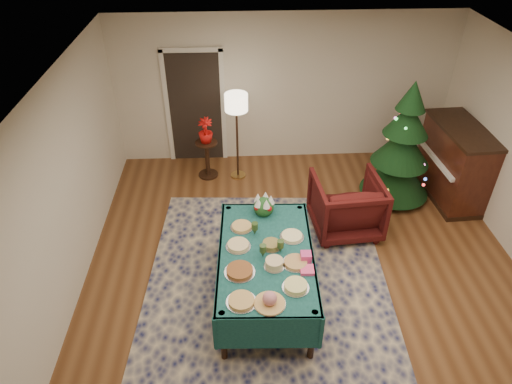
{
  "coord_description": "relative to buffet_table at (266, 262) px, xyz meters",
  "views": [
    {
      "loc": [
        -0.9,
        -4.13,
        4.56
      ],
      "look_at": [
        -0.64,
        0.89,
        0.99
      ],
      "focal_mm": 32.0,
      "sensor_mm": 36.0,
      "label": 1
    }
  ],
  "objects": [
    {
      "name": "room_shell",
      "position": [
        0.57,
        0.09,
        0.73
      ],
      "size": [
        7.0,
        7.0,
        7.0
      ],
      "color": "#593319",
      "rests_on": "ground"
    },
    {
      "name": "doorway",
      "position": [
        -1.03,
        3.57,
        0.47
      ],
      "size": [
        1.08,
        0.04,
        2.16
      ],
      "color": "black",
      "rests_on": "ground"
    },
    {
      "name": "rug",
      "position": [
        0.04,
        0.07,
        -0.61
      ],
      "size": [
        3.44,
        4.38,
        0.02
      ],
      "primitive_type": "cube",
      "rotation": [
        0.0,
        0.0,
        -0.06
      ],
      "color": "#121744",
      "rests_on": "ground"
    },
    {
      "name": "buffet_table",
      "position": [
        0.0,
        0.0,
        0.0
      ],
      "size": [
        1.26,
        2.05,
        0.78
      ],
      "color": "black",
      "rests_on": "ground"
    },
    {
      "name": "platter_0",
      "position": [
        -0.32,
        -0.75,
        0.18
      ],
      "size": [
        0.33,
        0.33,
        0.05
      ],
      "color": "silver",
      "rests_on": "buffet_table"
    },
    {
      "name": "platter_1",
      "position": [
        -0.02,
        -0.79,
        0.22
      ],
      "size": [
        0.35,
        0.35,
        0.17
      ],
      "color": "silver",
      "rests_on": "buffet_table"
    },
    {
      "name": "platter_2",
      "position": [
        0.29,
        -0.58,
        0.18
      ],
      "size": [
        0.3,
        0.3,
        0.06
      ],
      "color": "silver",
      "rests_on": "buffet_table"
    },
    {
      "name": "platter_3",
      "position": [
        -0.32,
        -0.31,
        0.18
      ],
      "size": [
        0.36,
        0.36,
        0.05
      ],
      "color": "silver",
      "rests_on": "buffet_table"
    },
    {
      "name": "platter_4",
      "position": [
        0.08,
        -0.24,
        0.21
      ],
      "size": [
        0.24,
        0.24,
        0.11
      ],
      "color": "silver",
      "rests_on": "buffet_table"
    },
    {
      "name": "platter_5",
      "position": [
        0.33,
        -0.2,
        0.17
      ],
      "size": [
        0.32,
        0.32,
        0.04
      ],
      "color": "silver",
      "rests_on": "buffet_table"
    },
    {
      "name": "platter_6",
      "position": [
        -0.33,
        0.13,
        0.18
      ],
      "size": [
        0.31,
        0.31,
        0.05
      ],
      "color": "silver",
      "rests_on": "buffet_table"
    },
    {
      "name": "platter_7",
      "position": [
        0.07,
        0.1,
        0.19
      ],
      "size": [
        0.25,
        0.25,
        0.07
      ],
      "color": "silver",
      "rests_on": "buffet_table"
    },
    {
      "name": "platter_8",
      "position": [
        0.34,
        0.26,
        0.17
      ],
      "size": [
        0.3,
        0.3,
        0.04
      ],
      "color": "silver",
      "rests_on": "buffet_table"
    },
    {
      "name": "platter_9",
      "position": [
        -0.28,
        0.49,
        0.17
      ],
      "size": [
        0.3,
        0.3,
        0.04
      ],
      "color": "silver",
      "rests_on": "buffet_table"
    },
    {
      "name": "goblet_0",
      "position": [
        -0.12,
        0.35,
        0.25
      ],
      "size": [
        0.08,
        0.08,
        0.18
      ],
      "color": "#2D471E",
      "rests_on": "buffet_table"
    },
    {
      "name": "goblet_1",
      "position": [
        0.17,
        0.0,
        0.25
      ],
      "size": [
        0.08,
        0.08,
        0.18
      ],
      "color": "#2D471E",
      "rests_on": "buffet_table"
    },
    {
      "name": "goblet_2",
      "position": [
        -0.04,
        -0.06,
        0.25
      ],
      "size": [
        0.08,
        0.08,
        0.18
      ],
      "color": "#2D471E",
      "rests_on": "buffet_table"
    },
    {
      "name": "napkin_stack",
      "position": [
        0.45,
        -0.33,
        0.18
      ],
      "size": [
        0.16,
        0.16,
        0.04
      ],
      "primitive_type": "cube",
      "rotation": [
        0.0,
        0.0,
        -0.04
      ],
      "color": "#FB4580",
      "rests_on": "buffet_table"
    },
    {
      "name": "gift_box",
      "position": [
        0.46,
        -0.14,
        0.21
      ],
      "size": [
        0.13,
        0.13,
        0.1
      ],
      "primitive_type": "cube",
      "rotation": [
        0.0,
        0.0,
        -0.04
      ],
      "color": "#D93C88",
      "rests_on": "buffet_table"
    },
    {
      "name": "centerpiece",
      "position": [
        0.02,
        0.78,
        0.29
      ],
      "size": [
        0.28,
        0.28,
        0.32
      ],
      "color": "#1E4C1E",
      "rests_on": "buffet_table"
    },
    {
      "name": "armchair",
      "position": [
        1.3,
        1.32,
        -0.13
      ],
      "size": [
        1.04,
        0.98,
        1.0
      ],
      "primitive_type": "imported",
      "rotation": [
        0.0,
        0.0,
        3.22
      ],
      "color": "#400E0D",
      "rests_on": "ground"
    },
    {
      "name": "floor_lamp",
      "position": [
        -0.29,
        2.9,
        0.72
      ],
      "size": [
        0.38,
        0.38,
        1.58
      ],
      "color": "#A57F3F",
      "rests_on": "ground"
    },
    {
      "name": "side_table",
      "position": [
        -0.83,
        2.94,
        -0.29
      ],
      "size": [
        0.39,
        0.39,
        0.69
      ],
      "color": "black",
      "rests_on": "ground"
    },
    {
      "name": "potted_plant",
      "position": [
        -0.83,
        2.94,
        0.19
      ],
      "size": [
        0.25,
        0.44,
        0.25
      ],
      "primitive_type": "imported",
      "color": "red",
      "rests_on": "side_table"
    },
    {
      "name": "christmas_tree",
      "position": [
        2.32,
        2.16,
        0.3
      ],
      "size": [
        1.38,
        1.38,
        2.05
      ],
      "color": "black",
      "rests_on": "ground"
    },
    {
      "name": "piano",
      "position": [
        3.24,
        2.13,
        -0.0
      ],
      "size": [
        0.76,
        1.51,
        1.27
      ],
      "color": "black",
      "rests_on": "ground"
    }
  ]
}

